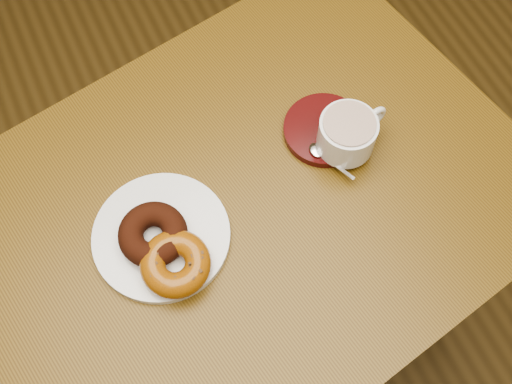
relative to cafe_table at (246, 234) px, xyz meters
name	(u,v)px	position (x,y,z in m)	size (l,w,h in m)	color
ground	(152,354)	(-0.27, 0.05, -0.71)	(6.00, 6.00, 0.00)	#523C1A
cafe_table	(246,234)	(0.00, 0.00, 0.00)	(1.01, 0.83, 0.84)	brown
donut_plate	(161,236)	(-0.14, 0.00, 0.14)	(0.21, 0.21, 0.01)	white
donut_cinnamon	(153,234)	(-0.15, 0.00, 0.17)	(0.10, 0.10, 0.04)	#34140A
donut_caramel	(175,264)	(-0.14, -0.06, 0.17)	(0.14, 0.14, 0.04)	#955310
saucer	(324,130)	(0.17, 0.06, 0.14)	(0.13, 0.13, 0.01)	#3A0808
coffee_cup	(348,133)	(0.19, 0.02, 0.18)	(0.12, 0.09, 0.06)	white
teaspoon	(320,153)	(0.14, 0.02, 0.15)	(0.04, 0.09, 0.01)	silver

